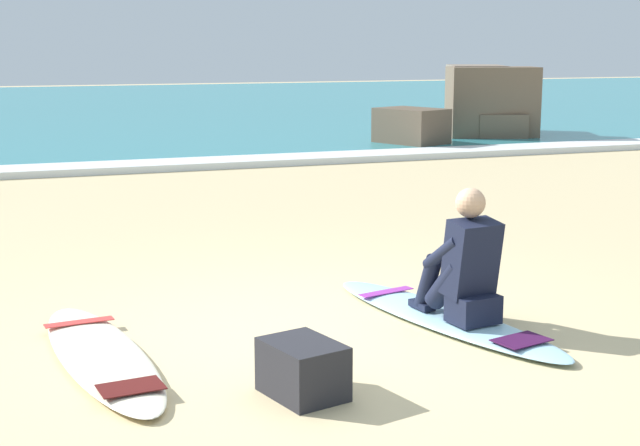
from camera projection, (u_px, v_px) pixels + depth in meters
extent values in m
plane|color=#CCB584|center=(306.00, 335.00, 6.46)|extent=(80.00, 80.00, 0.00)
cube|color=teal|center=(56.00, 110.00, 27.41)|extent=(80.00, 28.00, 0.10)
cube|color=white|center=(122.00, 167.00, 14.76)|extent=(80.00, 0.90, 0.11)
ellipsoid|color=#9ED1E5|center=(443.00, 317.00, 6.77)|extent=(1.09, 2.48, 0.07)
cube|color=purple|center=(386.00, 292.00, 7.31)|extent=(0.49, 0.21, 0.01)
cube|color=#351037|center=(522.00, 340.00, 6.13)|extent=(0.41, 0.32, 0.01)
cube|color=black|center=(473.00, 308.00, 6.49)|extent=(0.35, 0.30, 0.20)
cylinder|color=black|center=(447.00, 283.00, 6.57)|extent=(0.20, 0.42, 0.43)
cylinder|color=black|center=(428.00, 281.00, 6.75)|extent=(0.15, 0.27, 0.42)
cube|color=black|center=(422.00, 305.00, 6.85)|extent=(0.13, 0.23, 0.05)
cylinder|color=black|center=(469.00, 280.00, 6.67)|extent=(0.20, 0.42, 0.43)
cylinder|color=black|center=(454.00, 278.00, 6.86)|extent=(0.15, 0.27, 0.42)
cube|color=black|center=(449.00, 301.00, 6.96)|extent=(0.13, 0.23, 0.05)
cube|color=black|center=(471.00, 259.00, 6.46)|extent=(0.38, 0.34, 0.57)
sphere|color=tan|center=(470.00, 203.00, 6.41)|extent=(0.21, 0.21, 0.21)
cylinder|color=black|center=(442.00, 253.00, 6.52)|extent=(0.14, 0.40, 0.31)
cylinder|color=black|center=(475.00, 249.00, 6.65)|extent=(0.14, 0.40, 0.31)
ellipsoid|color=#EFE5C6|center=(101.00, 355.00, 5.96)|extent=(0.77, 2.36, 0.07)
cube|color=red|center=(79.00, 322.00, 6.52)|extent=(0.49, 0.15, 0.01)
cube|color=#4A1311|center=(131.00, 387.00, 5.29)|extent=(0.39, 0.28, 0.01)
cube|color=brown|center=(411.00, 128.00, 17.82)|extent=(1.31, 1.52, 0.76)
cube|color=#756656|center=(475.00, 101.00, 19.83)|extent=(1.60, 1.86, 1.53)
cube|color=brown|center=(501.00, 127.00, 19.04)|extent=(1.27, 1.25, 0.58)
cube|color=brown|center=(492.00, 104.00, 18.98)|extent=(1.97, 1.36, 1.51)
cube|color=#232328|center=(303.00, 369.00, 5.33)|extent=(0.47, 0.55, 0.32)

